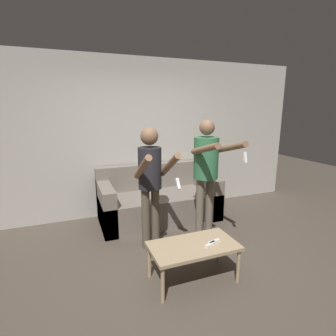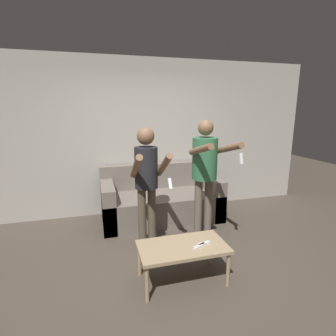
{
  "view_description": "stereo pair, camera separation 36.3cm",
  "coord_description": "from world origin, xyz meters",
  "px_view_note": "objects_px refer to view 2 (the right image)",
  "views": [
    {
      "loc": [
        -1.15,
        -2.51,
        1.85
      ],
      "look_at": [
        0.23,
        1.04,
        0.99
      ],
      "focal_mm": 28.0,
      "sensor_mm": 36.0,
      "label": 1
    },
    {
      "loc": [
        -0.8,
        -2.62,
        1.85
      ],
      "look_at": [
        0.23,
        1.04,
        0.99
      ],
      "focal_mm": 28.0,
      "sensor_mm": 36.0,
      "label": 2
    }
  ],
  "objects_px": {
    "couch": "(161,201)",
    "coffee_table": "(183,249)",
    "remote_near": "(200,246)",
    "person_standing_left": "(147,175)",
    "remote_far": "(204,244)",
    "person_standing_right": "(205,166)"
  },
  "relations": [
    {
      "from": "couch",
      "to": "coffee_table",
      "type": "relative_size",
      "value": 2.07
    },
    {
      "from": "coffee_table",
      "to": "remote_near",
      "type": "xyz_separation_m",
      "value": [
        0.16,
        -0.08,
        0.06
      ]
    },
    {
      "from": "person_standing_left",
      "to": "coffee_table",
      "type": "xyz_separation_m",
      "value": [
        0.22,
        -0.82,
        -0.63
      ]
    },
    {
      "from": "person_standing_left",
      "to": "remote_far",
      "type": "distance_m",
      "value": 1.13
    },
    {
      "from": "person_standing_left",
      "to": "coffee_table",
      "type": "bearing_deg",
      "value": -75.14
    },
    {
      "from": "person_standing_right",
      "to": "coffee_table",
      "type": "height_order",
      "value": "person_standing_right"
    },
    {
      "from": "person_standing_left",
      "to": "remote_near",
      "type": "height_order",
      "value": "person_standing_left"
    },
    {
      "from": "couch",
      "to": "coffee_table",
      "type": "height_order",
      "value": "couch"
    },
    {
      "from": "couch",
      "to": "remote_near",
      "type": "xyz_separation_m",
      "value": [
        -0.03,
        -1.78,
        0.13
      ]
    },
    {
      "from": "person_standing_left",
      "to": "person_standing_right",
      "type": "distance_m",
      "value": 0.82
    },
    {
      "from": "remote_near",
      "to": "remote_far",
      "type": "distance_m",
      "value": 0.07
    },
    {
      "from": "couch",
      "to": "person_standing_right",
      "type": "bearing_deg",
      "value": -65.11
    },
    {
      "from": "person_standing_right",
      "to": "couch",
      "type": "bearing_deg",
      "value": 114.89
    },
    {
      "from": "person_standing_right",
      "to": "remote_far",
      "type": "relative_size",
      "value": 11.06
    },
    {
      "from": "couch",
      "to": "remote_near",
      "type": "distance_m",
      "value": 1.79
    },
    {
      "from": "person_standing_right",
      "to": "remote_near",
      "type": "distance_m",
      "value": 1.2
    },
    {
      "from": "person_standing_right",
      "to": "remote_far",
      "type": "height_order",
      "value": "person_standing_right"
    },
    {
      "from": "person_standing_left",
      "to": "remote_near",
      "type": "distance_m",
      "value": 1.14
    },
    {
      "from": "person_standing_left",
      "to": "remote_far",
      "type": "bearing_deg",
      "value": -62.93
    },
    {
      "from": "couch",
      "to": "person_standing_right",
      "type": "relative_size",
      "value": 1.15
    },
    {
      "from": "person_standing_left",
      "to": "couch",
      "type": "bearing_deg",
      "value": 65.16
    },
    {
      "from": "remote_near",
      "to": "remote_far",
      "type": "xyz_separation_m",
      "value": [
        0.06,
        0.04,
        0.0
      ]
    }
  ]
}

